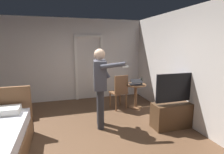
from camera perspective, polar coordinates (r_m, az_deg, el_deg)
ground_plane at (r=3.65m, az=-11.00°, el=-20.17°), size 6.15×6.15×0.00m
wall_back at (r=6.02m, az=-14.23°, el=5.22°), size 5.28×0.12×2.65m
wall_right at (r=4.26m, az=25.33°, el=2.40°), size 0.12×5.83×2.65m
doorway_frame at (r=6.02m, az=-7.34°, el=4.50°), size 0.93×0.08×2.13m
tv_flatscreen at (r=4.34m, az=19.75°, el=-10.15°), size 1.10×0.40×1.23m
side_table at (r=5.25m, az=7.52°, el=-4.79°), size 0.60×0.60×0.70m
laptop at (r=5.13m, az=7.46°, el=-1.88°), size 0.34×0.34×0.17m
bottle_on_table at (r=5.16m, az=9.39°, el=-1.30°), size 0.06×0.06×0.24m
wooden_chair at (r=5.09m, az=2.41°, el=-4.31°), size 0.50×0.50×0.99m
person_blue_shirt at (r=3.92m, az=-3.71°, el=-1.63°), size 0.68×0.70×1.75m
suitcase_dark at (r=5.13m, az=-27.59°, el=-9.41°), size 0.62×0.42×0.41m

